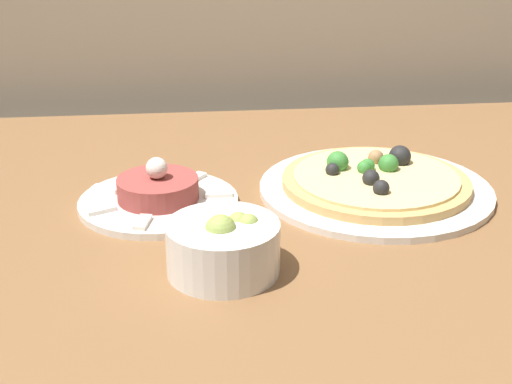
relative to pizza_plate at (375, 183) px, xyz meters
The scene contains 4 objects.
dining_table 0.18m from the pizza_plate, behind, with size 1.47×0.88×0.74m.
pizza_plate is the anchor object (origin of this frame).
tartare_plate 0.31m from the pizza_plate, behind, with size 0.22×0.22×0.07m.
small_bowl 0.32m from the pizza_plate, 137.91° to the right, with size 0.13×0.13×0.07m.
Camera 1 is at (-0.12, -0.49, 1.14)m, focal length 50.00 mm.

